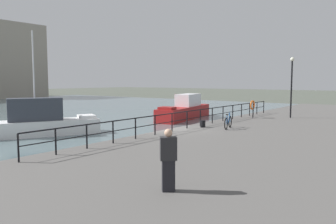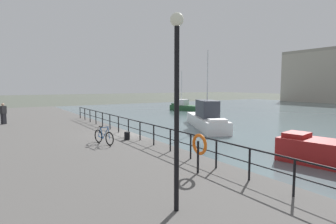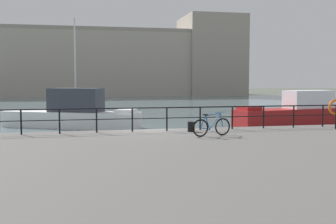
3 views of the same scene
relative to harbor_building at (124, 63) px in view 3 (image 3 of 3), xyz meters
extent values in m
plane|color=#4C5147|center=(-5.16, -62.46, -6.47)|extent=(240.00, 240.00, 0.00)
cube|color=slate|center=(-5.16, -32.26, -6.47)|extent=(80.00, 60.00, 0.01)
cube|color=#565451|center=(-5.16, -68.96, -6.02)|extent=(56.00, 13.00, 0.90)
cube|color=#A89E8E|center=(-5.16, 0.01, -0.45)|extent=(57.50, 11.99, 12.04)
cube|color=gray|center=(17.87, 0.01, 1.50)|extent=(11.44, 13.18, 15.95)
cube|color=gray|center=(-5.16, -5.68, 5.92)|extent=(57.50, 0.60, 0.70)
cube|color=maroon|center=(6.15, -55.77, -5.85)|extent=(9.37, 3.62, 1.23)
cube|color=silver|center=(7.10, -55.59, -4.62)|extent=(3.48, 2.13, 1.22)
cube|color=maroon|center=(2.37, -56.48, -5.11)|extent=(1.33, 1.55, 0.24)
cube|color=white|center=(-8.97, -53.12, -5.93)|extent=(9.35, 6.10, 1.06)
cube|color=#333842|center=(-8.61, -53.31, -4.62)|extent=(3.83, 2.93, 1.57)
cube|color=white|center=(-5.44, -54.92, -5.29)|extent=(1.66, 1.79, 0.24)
cylinder|color=silver|center=(-8.61, -53.31, -1.53)|extent=(0.10, 0.10, 4.60)
cylinder|color=black|center=(-10.71, -63.21, -5.05)|extent=(0.07, 0.07, 1.05)
cylinder|color=black|center=(-9.14, -63.21, -5.05)|extent=(0.07, 0.07, 1.05)
cylinder|color=black|center=(-7.58, -63.21, -5.05)|extent=(0.07, 0.07, 1.05)
cylinder|color=black|center=(-6.02, -63.21, -5.05)|extent=(0.07, 0.07, 1.05)
cylinder|color=black|center=(-4.45, -63.21, -5.05)|extent=(0.07, 0.07, 1.05)
cylinder|color=black|center=(-2.89, -63.21, -5.05)|extent=(0.07, 0.07, 1.05)
cylinder|color=black|center=(-1.33, -63.21, -5.05)|extent=(0.07, 0.07, 1.05)
cylinder|color=black|center=(0.24, -63.21, -5.05)|extent=(0.07, 0.07, 1.05)
cylinder|color=black|center=(1.80, -63.21, -5.05)|extent=(0.07, 0.07, 1.05)
cylinder|color=black|center=(3.37, -63.21, -5.05)|extent=(0.07, 0.07, 1.05)
cylinder|color=black|center=(-3.67, -63.21, -4.52)|extent=(23.45, 0.06, 0.06)
cylinder|color=black|center=(-3.67, -63.21, -4.99)|extent=(23.45, 0.04, 0.04)
torus|color=black|center=(-2.49, -65.16, -5.21)|extent=(0.71, 0.23, 0.72)
torus|color=black|center=(-3.52, -65.40, -5.21)|extent=(0.71, 0.23, 0.72)
cylinder|color=#194C8C|center=(-2.85, -65.24, -4.97)|extent=(0.54, 0.16, 0.66)
cylinder|color=#194C8C|center=(-3.20, -65.33, -5.01)|extent=(0.24, 0.09, 0.58)
cylinder|color=#194C8C|center=(-2.95, -65.27, -4.69)|extent=(0.71, 0.20, 0.11)
cylinder|color=#194C8C|center=(-3.31, -65.35, -5.25)|extent=(0.43, 0.14, 0.12)
cylinder|color=#194C8C|center=(-3.41, -65.38, -4.97)|extent=(0.26, 0.09, 0.51)
cylinder|color=#194C8C|center=(-2.55, -65.17, -4.93)|extent=(0.14, 0.07, 0.57)
cube|color=black|center=(-3.30, -65.35, -4.68)|extent=(0.23, 0.14, 0.05)
cylinder|color=#194C8C|center=(-2.60, -65.18, -4.60)|extent=(0.51, 0.14, 0.02)
cylinder|color=black|center=(-3.46, -63.74, -5.35)|extent=(0.32, 0.32, 0.44)
cylinder|color=black|center=(3.45, -64.15, -5.00)|extent=(0.08, 0.08, 1.15)
torus|color=orange|center=(3.45, -64.09, -4.55)|extent=(0.75, 0.11, 0.75)
camera|label=1|loc=(-21.82, -74.83, -2.60)|focal=36.43mm
camera|label=2|loc=(10.77, -70.11, -2.51)|focal=29.17mm
camera|label=3|loc=(-8.16, -81.13, -3.26)|focal=43.62mm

